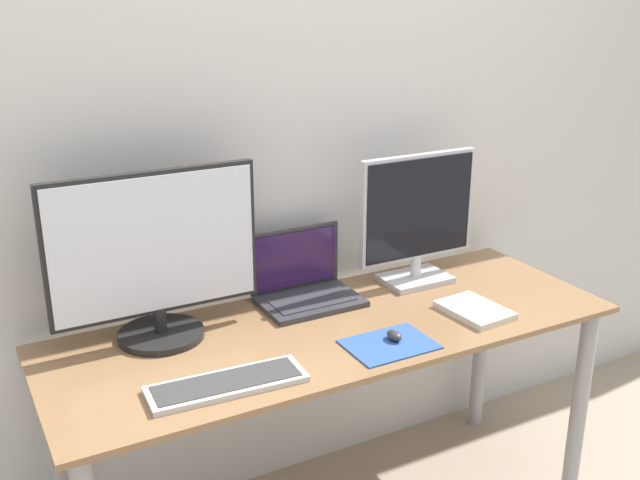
% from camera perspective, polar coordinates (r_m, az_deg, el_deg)
% --- Properties ---
extents(wall_back, '(7.00, 0.05, 2.50)m').
position_cam_1_polar(wall_back, '(2.41, -3.22, 8.19)').
color(wall_back, silver).
rests_on(wall_back, ground_plane).
extents(desk, '(1.73, 0.62, 0.73)m').
position_cam_1_polar(desk, '(2.31, 1.13, -9.24)').
color(desk, olive).
rests_on(desk, ground_plane).
extents(monitor_left, '(0.60, 0.25, 0.49)m').
position_cam_1_polar(monitor_left, '(2.14, -12.45, -1.31)').
color(monitor_left, black).
rests_on(monitor_left, desk).
extents(monitor_right, '(0.43, 0.16, 0.44)m').
position_cam_1_polar(monitor_right, '(2.52, 7.44, 1.67)').
color(monitor_right, silver).
rests_on(monitor_right, desk).
extents(laptop, '(0.32, 0.22, 0.23)m').
position_cam_1_polar(laptop, '(2.41, -1.21, -3.33)').
color(laptop, '#333338').
rests_on(laptop, desk).
extents(keyboard, '(0.41, 0.16, 0.02)m').
position_cam_1_polar(keyboard, '(1.95, -7.10, -10.82)').
color(keyboard, silver).
rests_on(keyboard, desk).
extents(mousepad, '(0.25, 0.18, 0.00)m').
position_cam_1_polar(mousepad, '(2.15, 5.31, -7.92)').
color(mousepad, '#2D519E').
rests_on(mousepad, desk).
extents(mouse, '(0.03, 0.06, 0.03)m').
position_cam_1_polar(mouse, '(2.17, 5.68, -7.25)').
color(mouse, '#333333').
rests_on(mouse, mousepad).
extents(book, '(0.17, 0.23, 0.02)m').
position_cam_1_polar(book, '(2.38, 11.70, -5.27)').
color(book, silver).
rests_on(book, desk).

